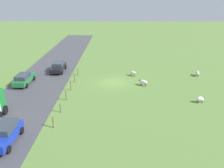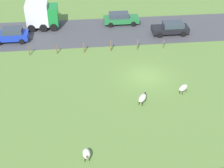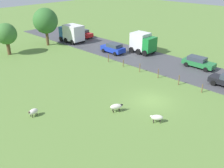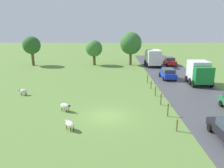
# 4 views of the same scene
# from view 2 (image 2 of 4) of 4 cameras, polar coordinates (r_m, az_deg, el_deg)

# --- Properties ---
(ground_plane) EXTENTS (160.00, 160.00, 0.00)m
(ground_plane) POSITION_cam_2_polar(r_m,az_deg,el_deg) (33.63, 5.86, 1.26)
(ground_plane) COLOR olive
(road_strip) EXTENTS (8.00, 80.00, 0.06)m
(road_strip) POSITION_cam_2_polar(r_m,az_deg,el_deg) (42.89, 3.09, 9.08)
(road_strip) COLOR #47474C
(road_strip) RESTS_ON ground_plane
(sheep_0) EXTENTS (1.11, 1.18, 0.79)m
(sheep_0) POSITION_cam_2_polar(r_m,az_deg,el_deg) (31.57, 11.99, -0.66)
(sheep_0) COLOR silver
(sheep_0) RESTS_ON ground_plane
(sheep_1) EXTENTS (1.06, 0.63, 0.77)m
(sheep_1) POSITION_cam_2_polar(r_m,az_deg,el_deg) (24.67, -4.35, -11.73)
(sheep_1) COLOR silver
(sheep_1) RESTS_ON ground_plane
(sheep_2) EXTENTS (1.30, 1.11, 0.84)m
(sheep_2) POSITION_cam_2_polar(r_m,az_deg,el_deg) (29.69, 5.19, -2.37)
(sheep_2) COLOR silver
(sheep_2) RESTS_ON ground_plane
(fence_post_0) EXTENTS (0.12, 0.12, 1.05)m
(fence_post_0) POSITION_cam_2_polar(r_m,az_deg,el_deg) (38.80, 8.74, 6.69)
(fence_post_0) COLOR brown
(fence_post_0) RESTS_ON ground_plane
(fence_post_1) EXTENTS (0.12, 0.12, 1.27)m
(fence_post_1) POSITION_cam_2_polar(r_m,az_deg,el_deg) (38.13, 4.34, 6.67)
(fence_post_1) COLOR brown
(fence_post_1) RESTS_ON ground_plane
(fence_post_2) EXTENTS (0.12, 0.12, 1.28)m
(fence_post_2) POSITION_cam_2_polar(r_m,az_deg,el_deg) (37.74, -0.19, 6.47)
(fence_post_2) COLOR brown
(fence_post_2) RESTS_ON ground_plane
(fence_post_3) EXTENTS (0.12, 0.12, 1.23)m
(fence_post_3) POSITION_cam_2_polar(r_m,az_deg,el_deg) (37.59, -4.78, 6.19)
(fence_post_3) COLOR brown
(fence_post_3) RESTS_ON ground_plane
(fence_post_4) EXTENTS (0.12, 0.12, 1.07)m
(fence_post_4) POSITION_cam_2_polar(r_m,az_deg,el_deg) (37.72, -9.37, 5.79)
(fence_post_4) COLOR brown
(fence_post_4) RESTS_ON ground_plane
(fence_post_5) EXTENTS (0.12, 0.12, 1.20)m
(fence_post_5) POSITION_cam_2_polar(r_m,az_deg,el_deg) (38.01, -13.92, 5.56)
(fence_post_5) COLOR brown
(fence_post_5) RESTS_ON ground_plane
(truck_0) EXTENTS (2.81, 3.88, 3.28)m
(truck_0) POSITION_cam_2_polar(r_m,az_deg,el_deg) (43.77, -11.84, 11.45)
(truck_0) COLOR #197F33
(truck_0) RESTS_ON road_strip
(car_0) EXTENTS (2.06, 4.11, 1.64)m
(car_0) POSITION_cam_2_polar(r_m,az_deg,el_deg) (41.41, -16.77, 8.02)
(car_0) COLOR #1933B2
(car_0) RESTS_ON road_strip
(car_1) EXTENTS (1.93, 4.52, 1.54)m
(car_1) POSITION_cam_2_polar(r_m,az_deg,el_deg) (44.18, 1.47, 11.07)
(car_1) COLOR #237238
(car_1) RESTS_ON road_strip
(car_3) EXTENTS (2.05, 4.43, 1.50)m
(car_3) POSITION_cam_2_polar(r_m,az_deg,el_deg) (42.15, 9.96, 9.36)
(car_3) COLOR black
(car_3) RESTS_ON road_strip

